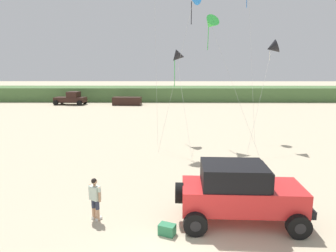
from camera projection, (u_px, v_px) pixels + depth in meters
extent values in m
cube|color=#4C703D|center=(144.00, 93.00, 51.98)|extent=(90.00, 6.94, 2.25)
cube|color=red|center=(242.00, 197.00, 11.21)|extent=(4.46, 2.00, 0.90)
cube|color=red|center=(287.00, 188.00, 11.06)|extent=(1.16, 1.73, 0.12)
cube|color=black|center=(233.00, 175.00, 11.06)|extent=(2.36, 1.84, 0.80)
cube|color=black|center=(266.00, 176.00, 11.01)|extent=(0.16, 1.67, 0.72)
cube|color=black|center=(303.00, 205.00, 11.16)|extent=(0.27, 1.81, 0.28)
cylinder|color=black|center=(179.00, 193.00, 11.29)|extent=(0.33, 0.78, 0.77)
cylinder|color=black|center=(279.00, 200.00, 12.26)|extent=(0.85, 0.33, 0.84)
cylinder|color=black|center=(279.00, 200.00, 12.26)|extent=(0.39, 0.33, 0.38)
cylinder|color=black|center=(299.00, 227.00, 10.24)|extent=(0.85, 0.33, 0.84)
cylinder|color=black|center=(299.00, 227.00, 10.24)|extent=(0.39, 0.33, 0.38)
cylinder|color=black|center=(193.00, 199.00, 12.41)|extent=(0.85, 0.33, 0.84)
cylinder|color=black|center=(193.00, 199.00, 12.41)|extent=(0.39, 0.33, 0.38)
cylinder|color=black|center=(195.00, 224.00, 10.39)|extent=(0.85, 0.33, 0.84)
cylinder|color=black|center=(195.00, 224.00, 10.39)|extent=(0.39, 0.33, 0.38)
cylinder|color=tan|center=(94.00, 213.00, 11.57)|extent=(0.14, 0.14, 0.49)
cylinder|color=#2D3347|center=(93.00, 203.00, 11.49)|extent=(0.15, 0.15, 0.36)
cube|color=silver|center=(95.00, 217.00, 11.64)|extent=(0.24, 0.28, 0.10)
cylinder|color=tan|center=(98.00, 214.00, 11.45)|extent=(0.14, 0.14, 0.49)
cylinder|color=#2D3347|center=(97.00, 205.00, 11.37)|extent=(0.15, 0.15, 0.36)
cube|color=silver|center=(99.00, 219.00, 11.52)|extent=(0.24, 0.28, 0.10)
cube|color=silver|center=(95.00, 193.00, 11.34)|extent=(0.48, 0.44, 0.54)
cylinder|color=tan|center=(90.00, 191.00, 11.49)|extent=(0.09, 0.09, 0.56)
cylinder|color=silver|center=(90.00, 187.00, 11.45)|extent=(0.11, 0.11, 0.16)
cylinder|color=tan|center=(100.00, 195.00, 11.20)|extent=(0.09, 0.09, 0.56)
cylinder|color=silver|center=(99.00, 190.00, 11.17)|extent=(0.11, 0.11, 0.16)
cylinder|color=tan|center=(94.00, 185.00, 11.28)|extent=(0.10, 0.10, 0.08)
sphere|color=tan|center=(94.00, 181.00, 11.25)|extent=(0.21, 0.21, 0.21)
sphere|color=black|center=(94.00, 181.00, 11.24)|extent=(0.21, 0.21, 0.21)
cube|color=#2D7F51|center=(167.00, 229.00, 10.49)|extent=(0.66, 0.55, 0.38)
cube|color=black|center=(70.00, 100.00, 45.78)|extent=(4.78, 2.38, 0.76)
cube|color=black|center=(74.00, 94.00, 45.56)|extent=(1.78, 1.96, 0.84)
cylinder|color=black|center=(85.00, 102.00, 46.67)|extent=(0.78, 0.34, 0.76)
cylinder|color=black|center=(79.00, 103.00, 44.62)|extent=(0.78, 0.34, 0.76)
cylinder|color=black|center=(62.00, 101.00, 47.08)|extent=(0.78, 0.34, 0.76)
cylinder|color=black|center=(56.00, 103.00, 45.04)|extent=(0.78, 0.34, 0.76)
cube|color=black|center=(127.00, 101.00, 45.35)|extent=(4.32, 2.01, 1.20)
cylinder|color=blue|center=(247.00, 3.00, 25.15)|extent=(0.05, 0.16, 0.79)
cylinder|color=silver|center=(252.00, 66.00, 23.64)|extent=(0.28, 5.13, 11.52)
cone|color=green|center=(210.00, 24.00, 22.29)|extent=(1.42, 1.41, 1.59)
cylinder|color=green|center=(208.00, 39.00, 22.50)|extent=(0.05, 0.32, 1.63)
cylinder|color=silver|center=(233.00, 86.00, 20.86)|extent=(2.79, 4.65, 8.80)
cone|color=black|center=(272.00, 48.00, 21.71)|extent=(1.20, 1.11, 1.22)
cylinder|color=white|center=(270.00, 56.00, 21.82)|extent=(0.05, 0.18, 0.70)
cylinder|color=silver|center=(260.00, 100.00, 20.23)|extent=(2.66, 4.45, 7.04)
cylinder|color=black|center=(191.00, 13.00, 20.05)|extent=(0.05, 0.12, 1.47)
cylinder|color=silver|center=(176.00, 76.00, 20.11)|extent=(2.38, 1.57, 10.10)
cylinder|color=silver|center=(155.00, 36.00, 22.03)|extent=(0.42, 3.52, 15.71)
cone|color=black|center=(177.00, 57.00, 23.36)|extent=(1.36, 1.25, 1.39)
cylinder|color=green|center=(175.00, 73.00, 23.61)|extent=(0.05, 0.06, 2.05)
cylinder|color=silver|center=(183.00, 102.00, 21.26)|extent=(0.91, 5.56, 6.42)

